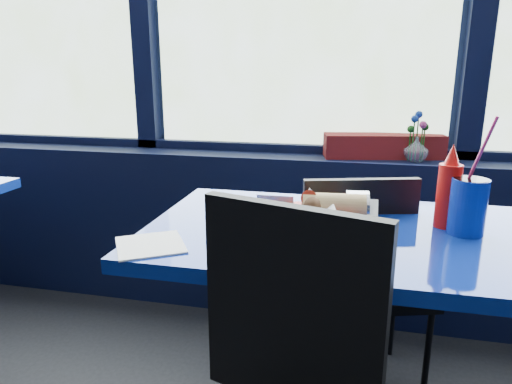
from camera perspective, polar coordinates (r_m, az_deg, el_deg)
name	(u,v)px	position (r m, az deg, el deg)	size (l,w,h in m)	color
window_sill	(292,233)	(2.30, 4.53, -5.18)	(5.00, 0.26, 0.80)	black
near_table	(350,287)	(1.42, 11.73, -11.59)	(1.20, 0.70, 0.75)	black
chair_near_back	(365,273)	(1.69, 13.50, -9.83)	(0.49, 0.49, 0.86)	black
planter_box	(383,146)	(2.20, 15.62, 5.58)	(0.54, 0.14, 0.11)	maroon
flower_vase	(416,146)	(2.14, 19.42, 5.39)	(0.14, 0.14, 0.22)	silver
food_basket	(319,216)	(1.32, 7.83, -3.03)	(0.36, 0.36, 0.11)	red
ketchup_bottle	(449,191)	(1.43, 22.93, 0.12)	(0.07, 0.07, 0.25)	red
soda_cup	(468,205)	(1.40, 24.99, -1.50)	(0.10, 0.10, 0.33)	#0D2997
napkin	(150,245)	(1.24, -13.08, -6.45)	(0.17, 0.17, 0.00)	white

